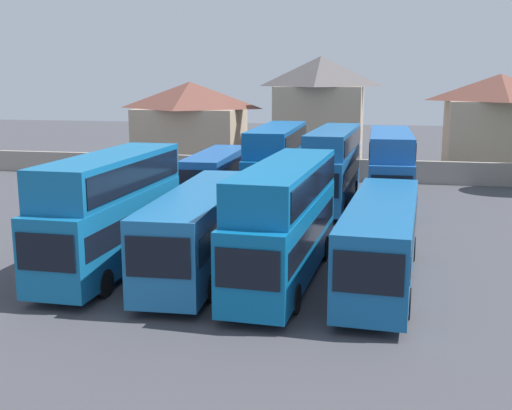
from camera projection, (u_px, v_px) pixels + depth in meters
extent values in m
plane|color=#424247|center=(298.00, 198.00, 44.52)|extent=(140.00, 140.00, 0.00)
cube|color=gray|center=(311.00, 169.00, 51.96)|extent=(56.00, 0.50, 1.80)
cube|color=#12649C|center=(111.00, 228.00, 27.59)|extent=(2.78, 10.61, 3.05)
cube|color=black|center=(45.00, 253.00, 22.45)|extent=(2.25, 0.13, 1.37)
cube|color=black|center=(111.00, 220.00, 27.51)|extent=(2.80, 9.76, 0.96)
cube|color=#12649C|center=(111.00, 174.00, 27.37)|extent=(2.72, 10.08, 1.64)
cube|color=black|center=(111.00, 174.00, 27.37)|extent=(2.80, 9.55, 1.15)
cylinder|color=black|center=(104.00, 283.00, 24.47)|extent=(0.32, 1.11, 1.10)
cylinder|color=black|center=(49.00, 279.00, 24.97)|extent=(0.32, 1.11, 1.10)
cylinder|color=black|center=(165.00, 241.00, 30.73)|extent=(0.32, 1.11, 1.10)
cylinder|color=black|center=(119.00, 238.00, 31.23)|extent=(0.32, 1.11, 1.10)
cube|color=#1B629F|center=(201.00, 228.00, 27.44)|extent=(3.04, 12.07, 3.19)
cube|color=black|center=(158.00, 257.00, 21.54)|extent=(2.28, 0.17, 1.43)
cube|color=black|center=(201.00, 219.00, 27.36)|extent=(3.05, 11.11, 1.00)
cylinder|color=black|center=(209.00, 288.00, 23.93)|extent=(0.34, 1.11, 1.10)
cylinder|color=black|center=(148.00, 285.00, 24.30)|extent=(0.34, 1.11, 1.10)
cylinder|color=black|center=(244.00, 239.00, 31.12)|extent=(0.34, 1.11, 1.10)
cylinder|color=black|center=(196.00, 237.00, 31.49)|extent=(0.34, 1.11, 1.10)
cube|color=#0B609D|center=(284.00, 237.00, 26.14)|extent=(3.12, 11.57, 2.99)
cube|color=black|center=(247.00, 269.00, 20.62)|extent=(2.18, 0.20, 1.35)
cube|color=black|center=(284.00, 229.00, 26.07)|extent=(3.11, 10.66, 0.94)
cube|color=#0B609D|center=(286.00, 182.00, 25.96)|extent=(3.04, 11.00, 1.52)
cube|color=black|center=(286.00, 182.00, 25.96)|extent=(3.09, 10.43, 1.07)
cylinder|color=black|center=(295.00, 299.00, 22.75)|extent=(0.36, 1.12, 1.10)
cylinder|color=black|center=(233.00, 293.00, 23.31)|extent=(0.36, 1.12, 1.10)
cylinder|color=black|center=(324.00, 248.00, 29.48)|extent=(0.36, 1.12, 1.10)
cylinder|color=black|center=(276.00, 245.00, 30.04)|extent=(0.36, 1.12, 1.10)
cube|color=#145894|center=(381.00, 238.00, 25.87)|extent=(3.31, 12.14, 3.04)
cube|color=black|center=(368.00, 273.00, 20.10)|extent=(2.24, 0.22, 1.37)
cube|color=black|center=(382.00, 230.00, 25.80)|extent=(3.29, 11.18, 0.96)
cylinder|color=black|center=(406.00, 303.00, 22.32)|extent=(0.37, 1.12, 1.10)
cylinder|color=black|center=(339.00, 297.00, 22.91)|extent=(0.37, 1.12, 1.10)
cylinder|color=black|center=(412.00, 249.00, 29.36)|extent=(0.37, 1.12, 1.10)
cylinder|color=black|center=(361.00, 245.00, 29.96)|extent=(0.37, 1.12, 1.10)
cube|color=#1956A5|center=(216.00, 174.00, 43.12)|extent=(2.73, 10.14, 2.94)
cube|color=black|center=(197.00, 181.00, 38.17)|extent=(2.20, 0.13, 1.32)
cube|color=black|center=(216.00, 169.00, 43.05)|extent=(2.75, 9.33, 0.93)
cylinder|color=black|center=(223.00, 202.00, 40.16)|extent=(0.33, 1.11, 1.10)
cylinder|color=black|center=(188.00, 201.00, 40.55)|extent=(0.33, 1.11, 1.10)
cylinder|color=black|center=(242.00, 186.00, 46.20)|extent=(0.33, 1.11, 1.10)
cylinder|color=black|center=(211.00, 185.00, 46.59)|extent=(0.33, 1.11, 1.10)
cube|color=#0E57A1|center=(277.00, 174.00, 42.64)|extent=(2.68, 11.67, 3.08)
cube|color=black|center=(261.00, 183.00, 36.94)|extent=(2.28, 0.10, 1.38)
cube|color=black|center=(277.00, 169.00, 42.57)|extent=(2.71, 10.74, 0.97)
cube|color=#0E57A1|center=(277.00, 139.00, 42.46)|extent=(2.62, 11.09, 1.63)
cube|color=black|center=(277.00, 139.00, 42.46)|extent=(2.71, 10.51, 1.14)
cylinder|color=black|center=(286.00, 205.00, 39.21)|extent=(0.31, 1.10, 1.10)
cylinder|color=black|center=(248.00, 204.00, 39.65)|extent=(0.31, 1.10, 1.10)
cylinder|color=black|center=(301.00, 186.00, 46.17)|extent=(0.31, 1.10, 1.10)
cylinder|color=black|center=(268.00, 185.00, 46.61)|extent=(0.31, 1.10, 1.10)
cube|color=#1B5C9A|center=(333.00, 176.00, 41.73)|extent=(3.01, 11.84, 3.12)
cube|color=black|center=(320.00, 185.00, 36.05)|extent=(2.17, 0.18, 1.40)
cube|color=black|center=(333.00, 170.00, 41.65)|extent=(3.01, 10.90, 0.98)
cube|color=#1B5C9A|center=(334.00, 140.00, 41.55)|extent=(2.93, 11.25, 1.49)
cube|color=black|center=(334.00, 140.00, 41.55)|extent=(2.99, 10.67, 1.05)
cylinder|color=black|center=(343.00, 208.00, 38.27)|extent=(0.35, 1.11, 1.10)
cylinder|color=black|center=(306.00, 207.00, 38.81)|extent=(0.35, 1.11, 1.10)
cylinder|color=black|center=(355.00, 188.00, 45.19)|extent=(0.35, 1.11, 1.10)
cylinder|color=black|center=(323.00, 187.00, 45.73)|extent=(0.35, 1.11, 1.10)
cube|color=#1D59A6|center=(389.00, 179.00, 40.66)|extent=(2.70, 10.99, 3.10)
cube|color=black|center=(391.00, 188.00, 35.28)|extent=(2.26, 0.11, 1.40)
cube|color=black|center=(390.00, 173.00, 40.58)|extent=(2.73, 10.11, 0.98)
cube|color=#1D59A6|center=(391.00, 143.00, 40.47)|extent=(2.64, 10.44, 1.44)
cube|color=black|center=(391.00, 143.00, 40.47)|extent=(2.72, 9.89, 1.01)
cylinder|color=black|center=(410.00, 211.00, 37.44)|extent=(0.31, 1.10, 1.10)
cylinder|color=black|center=(369.00, 210.00, 37.87)|extent=(0.31, 1.10, 1.10)
cylinder|color=black|center=(405.00, 191.00, 43.99)|extent=(0.31, 1.10, 1.10)
cylinder|color=black|center=(370.00, 190.00, 44.41)|extent=(0.31, 1.10, 1.10)
cube|color=tan|center=(191.00, 135.00, 62.58)|extent=(9.75, 7.52, 5.27)
pyramid|color=brown|center=(190.00, 95.00, 61.81)|extent=(10.24, 7.90, 2.54)
cube|color=tan|center=(320.00, 127.00, 59.63)|extent=(7.76, 7.53, 7.42)
pyramid|color=#514C4C|center=(321.00, 71.00, 58.62)|extent=(8.15, 7.91, 2.72)
cube|color=tan|center=(496.00, 137.00, 55.53)|extent=(8.51, 6.75, 6.26)
pyramid|color=brown|center=(500.00, 87.00, 54.68)|extent=(8.93, 7.08, 2.28)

